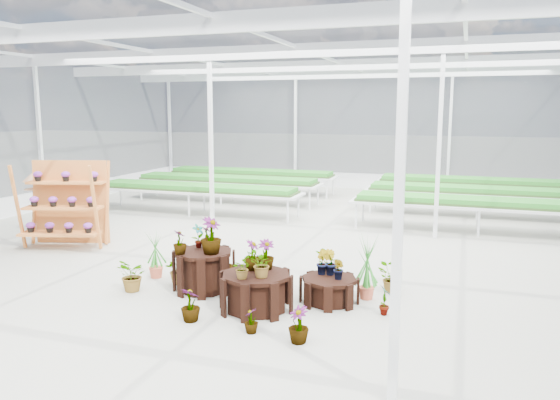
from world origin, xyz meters
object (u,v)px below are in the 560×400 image
(plinth_low, at_px, (329,290))
(bird_table, at_px, (35,203))
(plinth_tall, at_px, (204,271))
(shelf_rack, at_px, (64,205))
(plinth_mid, at_px, (256,292))

(plinth_low, height_order, bird_table, bird_table)
(plinth_tall, height_order, shelf_rack, shelf_rack)
(plinth_tall, bearing_deg, plinth_low, 2.60)
(plinth_tall, distance_m, bird_table, 6.48)
(plinth_low, bearing_deg, shelf_rack, 166.14)
(plinth_low, xyz_separation_m, shelf_rack, (-6.57, 1.62, 0.77))
(plinth_tall, bearing_deg, bird_table, 156.91)
(shelf_rack, bearing_deg, plinth_low, -30.35)
(plinth_mid, relative_size, shelf_rack, 0.58)
(bird_table, bearing_deg, plinth_mid, -45.59)
(plinth_mid, relative_size, bird_table, 0.71)
(plinth_tall, relative_size, plinth_low, 1.11)
(plinth_mid, bearing_deg, plinth_low, 34.99)
(plinth_tall, bearing_deg, shelf_rack, 158.51)
(plinth_low, distance_m, bird_table, 8.52)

